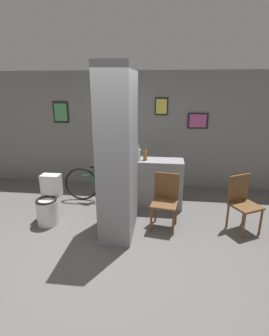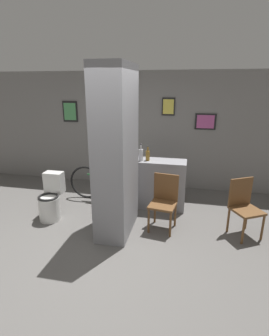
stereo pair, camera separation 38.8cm
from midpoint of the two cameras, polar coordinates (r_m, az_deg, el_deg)
name	(u,v)px [view 2 (the right image)]	position (r m, az deg, el deg)	size (l,w,h in m)	color
ground_plane	(102,245)	(4.11, -4.33, -16.39)	(14.00, 14.00, 0.00)	#5B5956
wall_back	(137,130)	(6.06, 2.41, 8.18)	(8.00, 0.09, 2.60)	gray
pillar_center	(116,153)	(4.01, -1.23, 3.22)	(0.51, 1.03, 2.60)	gray
counter_shelf	(153,184)	(5.11, 6.21, -3.42)	(1.24, 0.44, 0.94)	gray
toilet	(51,200)	(4.85, -15.59, -6.82)	(0.37, 0.53, 0.81)	silver
chair_near_pillar	(164,200)	(4.37, 9.00, -6.87)	(0.47, 0.47, 0.91)	brown
chair_by_doorway	(244,205)	(4.56, 25.04, -7.35)	(0.56, 0.56, 0.91)	brown
bicycle	(111,184)	(5.37, -3.09, -3.46)	(1.78, 0.42, 0.76)	black
bottle_tall	(141,154)	(4.87, 3.67, 2.96)	(0.09, 0.09, 0.34)	silver
bottle_short	(148,155)	(4.91, 5.16, 2.82)	(0.08, 0.08, 0.28)	olive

